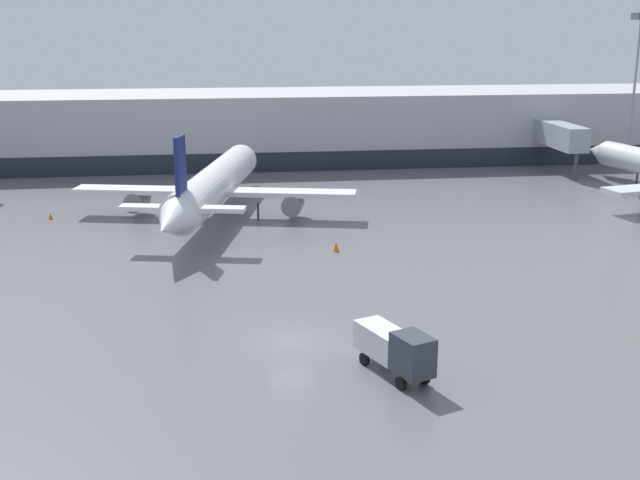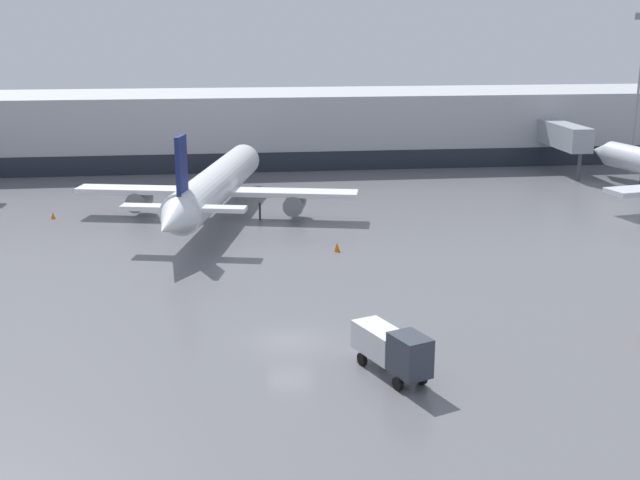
% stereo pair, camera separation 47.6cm
% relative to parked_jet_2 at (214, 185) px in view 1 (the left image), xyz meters
% --- Properties ---
extents(ground_plane, '(320.00, 320.00, 0.00)m').
position_rel_parked_jet_2_xyz_m(ground_plane, '(4.21, -31.05, -3.07)').
color(ground_plane, slate).
extents(terminal_building, '(160.00, 27.94, 9.00)m').
position_rel_parked_jet_2_xyz_m(terminal_building, '(4.17, 30.84, 1.43)').
color(terminal_building, '#B2B2B7').
rests_on(terminal_building, ground_plane).
extents(parked_jet_2, '(26.40, 34.89, 9.25)m').
position_rel_parked_jet_2_xyz_m(parked_jet_2, '(0.00, 0.00, 0.00)').
color(parked_jet_2, white).
rests_on(parked_jet_2, ground_plane).
extents(service_truck_0, '(3.46, 5.69, 2.72)m').
position_rel_parked_jet_2_xyz_m(service_truck_0, '(9.08, -36.32, -1.54)').
color(service_truck_0, silver).
rests_on(service_truck_0, ground_plane).
extents(traffic_cone_1, '(0.46, 0.46, 0.60)m').
position_rel_parked_jet_2_xyz_m(traffic_cone_1, '(-15.20, 1.31, -2.77)').
color(traffic_cone_1, orange).
rests_on(traffic_cone_1, ground_plane).
extents(traffic_cone_4, '(0.52, 0.52, 0.75)m').
position_rel_parked_jet_2_xyz_m(traffic_cone_4, '(9.58, -12.92, -2.69)').
color(traffic_cone_4, orange).
rests_on(traffic_cone_4, ground_plane).
extents(apron_light_mast_3, '(1.80, 1.80, 18.82)m').
position_rel_parked_jet_2_xyz_m(apron_light_mast_3, '(50.83, 18.43, 11.73)').
color(apron_light_mast_3, gray).
rests_on(apron_light_mast_3, ground_plane).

